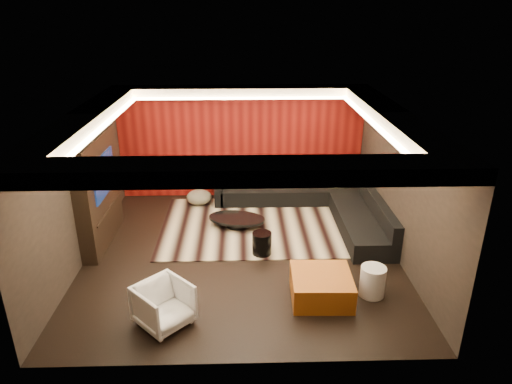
{
  "coord_description": "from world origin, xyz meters",
  "views": [
    {
      "loc": [
        0.06,
        -7.88,
        4.56
      ],
      "look_at": [
        0.3,
        0.6,
        1.05
      ],
      "focal_mm": 32.0,
      "sensor_mm": 36.0,
      "label": 1
    }
  ],
  "objects_px": {
    "white_side_table": "(372,281)",
    "coffee_table": "(237,222)",
    "sectional_sofa": "(316,202)",
    "drum_stool": "(262,243)",
    "armchair": "(164,305)",
    "orange_ottoman": "(321,286)"
  },
  "relations": [
    {
      "from": "coffee_table",
      "to": "sectional_sofa",
      "type": "bearing_deg",
      "value": 21.49
    },
    {
      "from": "armchair",
      "to": "white_side_table",
      "type": "bearing_deg",
      "value": -33.53
    },
    {
      "from": "sectional_sofa",
      "to": "armchair",
      "type": "bearing_deg",
      "value": -126.05
    },
    {
      "from": "sectional_sofa",
      "to": "drum_stool",
      "type": "bearing_deg",
      "value": -124.78
    },
    {
      "from": "white_side_table",
      "to": "orange_ottoman",
      "type": "relative_size",
      "value": 0.54
    },
    {
      "from": "orange_ottoman",
      "to": "sectional_sofa",
      "type": "distance_m",
      "value": 3.41
    },
    {
      "from": "armchair",
      "to": "drum_stool",
      "type": "bearing_deg",
      "value": 8.07
    },
    {
      "from": "coffee_table",
      "to": "sectional_sofa",
      "type": "xyz_separation_m",
      "value": [
        1.84,
        0.72,
        0.14
      ]
    },
    {
      "from": "armchair",
      "to": "orange_ottoman",
      "type": "bearing_deg",
      "value": -31.13
    },
    {
      "from": "orange_ottoman",
      "to": "white_side_table",
      "type": "bearing_deg",
      "value": 4.1
    },
    {
      "from": "orange_ottoman",
      "to": "armchair",
      "type": "relative_size",
      "value": 1.3
    },
    {
      "from": "drum_stool",
      "to": "orange_ottoman",
      "type": "xyz_separation_m",
      "value": [
        0.93,
        -1.46,
        -0.02
      ]
    },
    {
      "from": "white_side_table",
      "to": "sectional_sofa",
      "type": "xyz_separation_m",
      "value": [
        -0.46,
        3.33,
        -0.0
      ]
    },
    {
      "from": "orange_ottoman",
      "to": "sectional_sofa",
      "type": "height_order",
      "value": "sectional_sofa"
    },
    {
      "from": "drum_stool",
      "to": "white_side_table",
      "type": "relative_size",
      "value": 0.84
    },
    {
      "from": "drum_stool",
      "to": "sectional_sofa",
      "type": "distance_m",
      "value": 2.35
    },
    {
      "from": "orange_ottoman",
      "to": "sectional_sofa",
      "type": "bearing_deg",
      "value": 83.08
    },
    {
      "from": "coffee_table",
      "to": "armchair",
      "type": "bearing_deg",
      "value": -108.06
    },
    {
      "from": "white_side_table",
      "to": "coffee_table",
      "type": "bearing_deg",
      "value": 131.48
    },
    {
      "from": "armchair",
      "to": "sectional_sofa",
      "type": "distance_m",
      "value": 4.94
    },
    {
      "from": "white_side_table",
      "to": "orange_ottoman",
      "type": "distance_m",
      "value": 0.87
    },
    {
      "from": "coffee_table",
      "to": "white_side_table",
      "type": "xyz_separation_m",
      "value": [
        2.3,
        -2.6,
        0.14
      ]
    }
  ]
}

